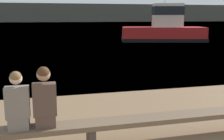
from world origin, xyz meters
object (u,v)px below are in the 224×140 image
bench_main (91,126)px  person_left (18,105)px  person_right (45,100)px  tugboat_red (164,29)px

bench_main → person_left: person_left is taller
bench_main → person_right: bearing=179.4°
person_right → person_left: bearing=179.6°
person_right → tugboat_red: tugboat_red is taller
person_left → tugboat_red: (11.88, 20.30, 0.22)m
bench_main → person_left: 1.33m
bench_main → tugboat_red: (10.66, 20.31, 0.73)m
person_left → person_right: 0.44m
tugboat_red → person_right: bearing=164.5°
bench_main → person_right: 0.96m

